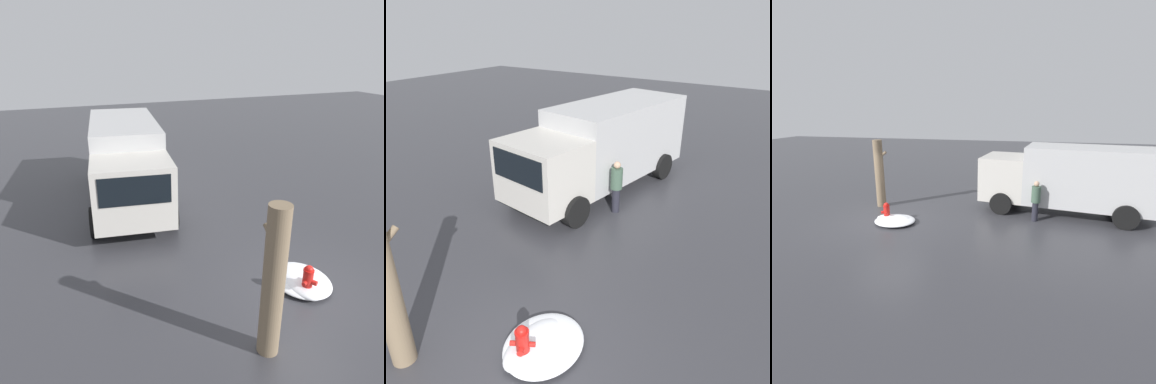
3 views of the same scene
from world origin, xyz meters
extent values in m
plane|color=#38383D|center=(0.00, 0.00, 0.00)|extent=(60.00, 60.00, 0.00)
cylinder|color=red|center=(0.00, 0.00, 0.30)|extent=(0.23, 0.23, 0.60)
cylinder|color=red|center=(0.00, 0.00, 0.63)|extent=(0.24, 0.24, 0.05)
sphere|color=red|center=(0.00, 0.00, 0.65)|extent=(0.19, 0.19, 0.19)
cylinder|color=red|center=(-0.14, -0.08, 0.37)|extent=(0.14, 0.15, 0.11)
cylinder|color=red|center=(0.08, -0.14, 0.37)|extent=(0.13, 0.13, 0.09)
cylinder|color=red|center=(-0.08, 0.14, 0.37)|extent=(0.13, 0.13, 0.09)
cylinder|color=#7F6B51|center=(-1.11, 1.70, 1.47)|extent=(0.40, 0.40, 2.93)
cylinder|color=#7F6B51|center=(-0.93, 1.70, 2.29)|extent=(0.45, 0.11, 0.36)
cube|color=beige|center=(4.28, 2.92, 1.35)|extent=(2.14, 2.51, 1.81)
cube|color=black|center=(3.35, 3.05, 1.71)|extent=(0.30, 1.90, 0.79)
cube|color=#BCBCBC|center=(7.67, 2.45, 1.61)|extent=(5.29, 2.95, 2.32)
cylinder|color=black|center=(4.21, 1.79, 0.45)|extent=(0.93, 0.40, 0.90)
cylinder|color=black|center=(4.53, 4.04, 0.45)|extent=(0.93, 0.40, 0.90)
cylinder|color=black|center=(8.76, 1.14, 0.45)|extent=(0.93, 0.40, 0.90)
cylinder|color=black|center=(9.08, 3.40, 0.45)|extent=(0.93, 0.40, 0.90)
cylinder|color=#23232D|center=(5.58, 1.30, 0.38)|extent=(0.23, 0.23, 0.75)
cylinder|color=#3F5947|center=(5.58, 1.30, 1.07)|extent=(0.34, 0.34, 0.63)
sphere|color=tan|center=(5.58, 1.30, 1.48)|extent=(0.20, 0.20, 0.20)
ellipsoid|color=white|center=(0.27, 0.01, 0.13)|extent=(1.36, 0.70, 0.25)
ellipsoid|color=white|center=(0.38, -0.13, 0.10)|extent=(1.55, 1.33, 0.20)
camera|label=1|loc=(-5.61, 4.93, 5.28)|focal=35.00mm
camera|label=2|loc=(-3.26, -3.29, 5.30)|focal=35.00mm
camera|label=3|loc=(5.29, -9.98, 4.25)|focal=28.00mm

